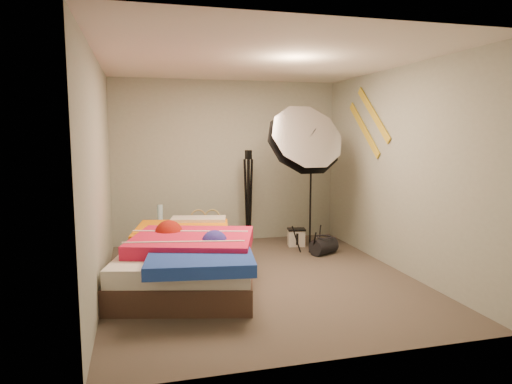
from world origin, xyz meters
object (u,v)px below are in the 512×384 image
object	(u,v)px
camera_case	(296,238)
photo_umbrella	(303,143)
bed	(191,257)
camera_tripod	(248,191)
duffel_bag	(324,246)
tote_bag	(206,235)
wrapping_roll	(160,228)

from	to	relation	value
camera_case	photo_umbrella	xyz separation A→B (m)	(-0.11, -0.55, 1.45)
camera_case	bed	distance (m)	2.20
photo_umbrella	camera_case	bearing A→B (deg)	78.40
camera_case	camera_tripod	xyz separation A→B (m)	(-0.69, 0.23, 0.71)
camera_tripod	duffel_bag	bearing A→B (deg)	-41.07
tote_bag	bed	xyz separation A→B (m)	(-0.38, -1.41, 0.07)
camera_case	duffel_bag	xyz separation A→B (m)	(0.21, -0.55, -0.01)
duffel_bag	camera_tripod	bearing A→B (deg)	113.01
tote_bag	wrapping_roll	distance (m)	0.66
wrapping_roll	duffel_bag	distance (m)	2.35
camera_case	bed	bearing A→B (deg)	-132.23
camera_case	camera_tripod	size ratio (longest dim) A/B	0.17
tote_bag	photo_umbrella	size ratio (longest dim) A/B	0.21
camera_case	camera_tripod	world-z (taller)	camera_tripod
tote_bag	duffel_bag	size ratio (longest dim) A/B	1.19
camera_case	duffel_bag	distance (m)	0.59
bed	camera_tripod	world-z (taller)	camera_tripod
tote_bag	photo_umbrella	xyz separation A→B (m)	(1.25, -0.63, 1.35)
wrapping_roll	duffel_bag	xyz separation A→B (m)	(2.22, -0.73, -0.23)
tote_bag	photo_umbrella	world-z (taller)	photo_umbrella
camera_tripod	photo_umbrella	bearing A→B (deg)	-53.58
bed	wrapping_roll	bearing A→B (deg)	99.93
bed	camera_tripod	xyz separation A→B (m)	(1.06, 1.56, 0.53)
wrapping_roll	camera_case	xyz separation A→B (m)	(2.01, -0.17, -0.22)
bed	photo_umbrella	distance (m)	2.21
bed	photo_umbrella	size ratio (longest dim) A/B	1.10
duffel_bag	photo_umbrella	distance (m)	1.49
duffel_bag	camera_case	bearing A→B (deg)	85.22
camera_tripod	camera_case	bearing A→B (deg)	-18.71
wrapping_roll	duffel_bag	size ratio (longest dim) A/B	1.81
camera_tripod	wrapping_roll	bearing A→B (deg)	-177.45
duffel_bag	bed	world-z (taller)	bed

